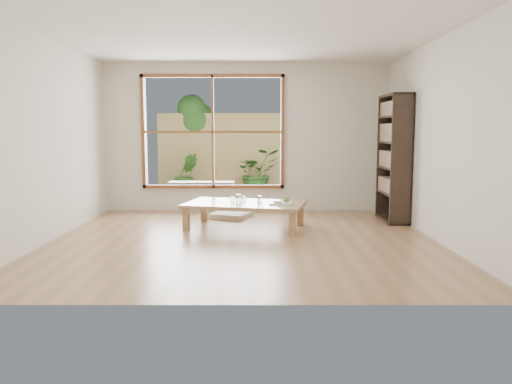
# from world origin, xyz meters

# --- Properties ---
(ground) EXTENTS (5.00, 5.00, 0.00)m
(ground) POSITION_xyz_m (0.00, 0.00, 0.00)
(ground) COLOR #A77553
(ground) RESTS_ON ground
(low_table) EXTENTS (1.87, 1.31, 0.37)m
(low_table) POSITION_xyz_m (0.00, 0.79, 0.33)
(low_table) COLOR #A78651
(low_table) RESTS_ON ground
(floor_cushion) EXTENTS (0.74, 0.74, 0.08)m
(floor_cushion) POSITION_xyz_m (-0.25, 1.68, 0.04)
(floor_cushion) COLOR beige
(floor_cushion) RESTS_ON ground
(bookshelf) EXTENTS (0.32, 0.89, 1.98)m
(bookshelf) POSITION_xyz_m (2.32, 1.38, 0.99)
(bookshelf) COLOR #31251B
(bookshelf) RESTS_ON ground
(glass_tall) EXTENTS (0.08, 0.08, 0.14)m
(glass_tall) POSITION_xyz_m (-0.09, 0.64, 0.44)
(glass_tall) COLOR silver
(glass_tall) RESTS_ON low_table
(glass_mid) EXTENTS (0.07, 0.07, 0.10)m
(glass_mid) POSITION_xyz_m (0.22, 0.84, 0.42)
(glass_mid) COLOR silver
(glass_mid) RESTS_ON low_table
(glass_short) EXTENTS (0.06, 0.06, 0.08)m
(glass_short) POSITION_xyz_m (-0.02, 0.89, 0.41)
(glass_short) COLOR silver
(glass_short) RESTS_ON low_table
(glass_small) EXTENTS (0.06, 0.06, 0.08)m
(glass_small) POSITION_xyz_m (-0.18, 0.84, 0.41)
(glass_small) COLOR silver
(glass_small) RESTS_ON low_table
(food_tray) EXTENTS (0.36, 0.30, 0.10)m
(food_tray) POSITION_xyz_m (0.54, 0.65, 0.40)
(food_tray) COLOR white
(food_tray) RESTS_ON low_table
(deck) EXTENTS (2.80, 2.00, 0.05)m
(deck) POSITION_xyz_m (-0.60, 3.56, 0.00)
(deck) COLOR #342C25
(deck) RESTS_ON ground
(garden_bench) EXTENTS (1.28, 0.40, 0.40)m
(garden_bench) POSITION_xyz_m (-0.91, 3.28, 0.37)
(garden_bench) COLOR #31251B
(garden_bench) RESTS_ON deck
(bamboo_fence) EXTENTS (2.80, 0.06, 1.80)m
(bamboo_fence) POSITION_xyz_m (-0.60, 4.56, 0.90)
(bamboo_fence) COLOR tan
(bamboo_fence) RESTS_ON ground
(shrub_right) EXTENTS (1.12, 1.04, 1.01)m
(shrub_right) POSITION_xyz_m (0.19, 4.35, 0.53)
(shrub_right) COLOR #306324
(shrub_right) RESTS_ON deck
(shrub_left) EXTENTS (0.62, 0.57, 0.92)m
(shrub_left) POSITION_xyz_m (-1.33, 4.20, 0.49)
(shrub_left) COLOR #306324
(shrub_left) RESTS_ON deck
(garden_tree) EXTENTS (1.04, 0.85, 2.22)m
(garden_tree) POSITION_xyz_m (-1.28, 4.86, 1.63)
(garden_tree) COLOR #4C3D2D
(garden_tree) RESTS_ON ground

